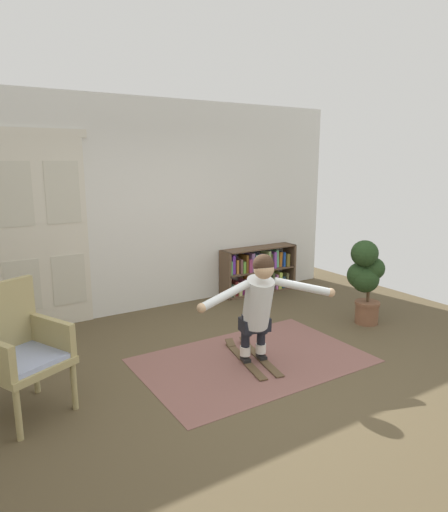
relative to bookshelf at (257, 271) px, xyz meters
The scene contains 9 objects.
ground_plane 2.91m from the bookshelf, 124.23° to the right, with size 7.20×7.20×0.00m, color brown.
back_wall 1.98m from the bookshelf, behind, with size 6.00×0.10×2.90m, color silver.
double_door 3.27m from the bookshelf, behind, with size 1.22×0.05×2.45m.
rug 2.55m from the bookshelf, 127.15° to the right, with size 2.35×1.52×0.01m, color #81544D.
bookshelf is the anchor object (origin of this frame).
wicker_chair 4.16m from the bookshelf, 154.47° to the right, with size 0.80×0.80×1.10m.
potted_plant 1.91m from the bookshelf, 79.26° to the right, with size 0.46×0.47×1.10m.
skis_pair 2.52m from the bookshelf, 127.48° to the right, with size 0.45×0.98×0.07m.
person_skier 2.67m from the bookshelf, 125.99° to the right, with size 1.44×0.67×1.12m.
Camera 1 is at (-2.52, -3.23, 2.09)m, focal length 31.68 mm.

